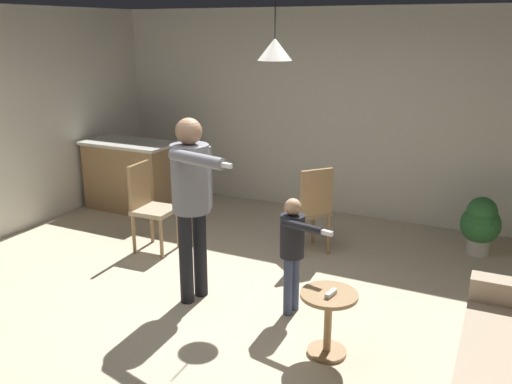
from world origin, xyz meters
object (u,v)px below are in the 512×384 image
at_px(potted_plant_corner, 481,223).
at_px(kitchen_counter, 131,175).
at_px(person_child, 293,243).
at_px(dining_chair_near_wall, 311,207).
at_px(spare_remote_on_table, 331,294).
at_px(side_table_by_couch, 328,316).
at_px(person_adult, 192,191).
at_px(dining_chair_by_counter, 149,204).

bearing_deg(potted_plant_corner, kitchen_counter, -174.66).
bearing_deg(kitchen_counter, person_child, -28.76).
bearing_deg(dining_chair_near_wall, person_child, -125.15).
xyz_separation_m(person_child, spare_remote_on_table, (0.52, -0.51, -0.12)).
relative_size(dining_chair_near_wall, spare_remote_on_table, 7.69).
relative_size(dining_chair_near_wall, potted_plant_corner, 1.51).
xyz_separation_m(dining_chair_near_wall, potted_plant_corner, (1.70, 0.82, -0.18)).
bearing_deg(side_table_by_couch, person_adult, 167.32).
relative_size(kitchen_counter, side_table_by_couch, 2.42).
bearing_deg(spare_remote_on_table, dining_chair_near_wall, 115.11).
distance_m(kitchen_counter, dining_chair_near_wall, 2.83).
xyz_separation_m(person_child, dining_chair_by_counter, (-2.01, 0.63, -0.11)).
xyz_separation_m(person_child, dining_chair_near_wall, (-0.34, 1.33, -0.11)).
distance_m(dining_chair_by_counter, dining_chair_near_wall, 1.81).
relative_size(side_table_by_couch, dining_chair_near_wall, 0.52).
relative_size(kitchen_counter, dining_chair_by_counter, 1.26).
relative_size(person_child, potted_plant_corner, 1.60).
bearing_deg(spare_remote_on_table, dining_chair_by_counter, 155.63).
xyz_separation_m(dining_chair_by_counter, spare_remote_on_table, (2.53, -1.15, -0.01)).
bearing_deg(spare_remote_on_table, kitchen_counter, 148.60).
xyz_separation_m(person_adult, dining_chair_by_counter, (-1.10, 0.80, -0.51)).
bearing_deg(dining_chair_near_wall, potted_plant_corner, -23.90).
xyz_separation_m(dining_chair_by_counter, potted_plant_corner, (3.37, 1.51, -0.18)).
distance_m(person_child, spare_remote_on_table, 0.74).
bearing_deg(person_adult, person_child, 113.55).
bearing_deg(person_adult, kitchen_counter, -116.73).
bearing_deg(dining_chair_near_wall, spare_remote_on_table, -114.44).
xyz_separation_m(kitchen_counter, side_table_by_couch, (3.63, -2.20, -0.15)).
bearing_deg(potted_plant_corner, person_adult, -134.55).
height_order(side_table_by_couch, potted_plant_corner, potted_plant_corner).
bearing_deg(side_table_by_couch, spare_remote_on_table, -53.36).
xyz_separation_m(kitchen_counter, spare_remote_on_table, (3.66, -2.23, 0.06)).
distance_m(kitchen_counter, person_child, 3.58).
xyz_separation_m(side_table_by_couch, spare_remote_on_table, (0.02, -0.03, 0.21)).
xyz_separation_m(kitchen_counter, dining_chair_by_counter, (1.13, -1.09, 0.07)).
relative_size(person_adult, person_child, 1.60).
relative_size(kitchen_counter, spare_remote_on_table, 9.69).
bearing_deg(dining_chair_by_counter, person_child, 69.16).
distance_m(kitchen_counter, spare_remote_on_table, 4.29).
distance_m(person_adult, person_child, 1.01).
height_order(person_adult, person_child, person_adult).
bearing_deg(person_child, kitchen_counter, -108.08).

